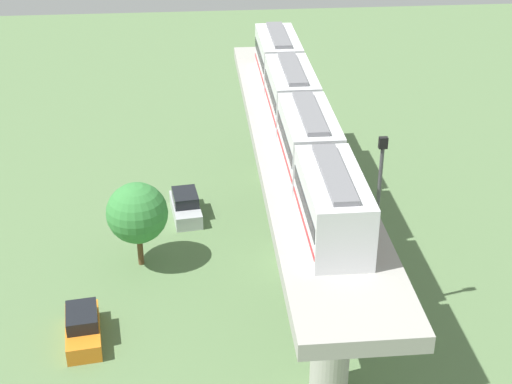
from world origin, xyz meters
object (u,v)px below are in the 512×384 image
(train, at_px, (300,115))
(parked_car_orange, at_px, (83,328))
(parked_car_silver, at_px, (186,206))
(tree_near_viaduct, at_px, (137,213))
(signal_post, at_px, (376,222))

(train, height_order, parked_car_orange, train)
(parked_car_silver, height_order, tree_near_viaduct, tree_near_viaduct)
(parked_car_orange, bearing_deg, train, 20.50)
(train, height_order, signal_post, train)
(train, relative_size, signal_post, 2.52)
(parked_car_orange, height_order, signal_post, signal_post)
(parked_car_orange, distance_m, tree_near_viaduct, 8.12)
(tree_near_viaduct, bearing_deg, parked_car_orange, -111.59)
(train, relative_size, parked_car_silver, 6.26)
(train, bearing_deg, signal_post, -59.36)
(tree_near_viaduct, bearing_deg, parked_car_silver, 63.57)
(train, distance_m, signal_post, 7.71)
(train, bearing_deg, parked_car_silver, 137.90)
(signal_post, bearing_deg, train, 120.64)
(parked_car_silver, relative_size, parked_car_orange, 1.00)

